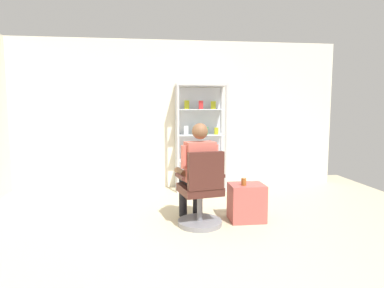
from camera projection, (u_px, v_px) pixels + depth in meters
name	position (u px, v px, depth m)	size (l,w,h in m)	color
ground_plane	(200.00, 258.00, 3.16)	(7.20, 7.20, 0.00)	#C6B793
back_wall	(177.00, 115.00, 5.98)	(6.00, 0.10, 2.70)	silver
display_cabinet_main	(200.00, 136.00, 5.83)	(0.90, 0.45, 1.90)	#B7B7BC
office_chair	(201.00, 196.00, 3.97)	(0.61, 0.57, 0.96)	slate
seated_shopkeeper	(197.00, 168.00, 4.09)	(0.54, 0.61, 1.29)	black
storage_crate	(247.00, 202.00, 4.21)	(0.45, 0.37, 0.48)	#B24C47
tea_glass	(244.00, 182.00, 4.12)	(0.06, 0.06, 0.09)	brown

